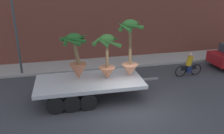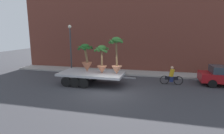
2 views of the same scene
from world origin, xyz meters
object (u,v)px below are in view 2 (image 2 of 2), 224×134
Objects in this scene: potted_palm_rear at (86,58)px; cyclist at (172,76)px; flatbed_trailer at (89,75)px; potted_palm_middle at (117,56)px; street_lamp at (70,42)px; potted_palm_front at (102,59)px.

cyclist is (6.94, 1.21, -1.45)m from potted_palm_rear.
potted_palm_middle is (2.32, 0.07, 1.66)m from flatbed_trailer.
cyclist is at bearing 18.48° from potted_palm_middle.
cyclist is 10.74m from street_lamp.
potted_palm_middle is 7.04m from street_lamp.
potted_palm_middle is 0.60× the size of street_lamp.
cyclist is at bearing 15.42° from potted_palm_front.
potted_palm_middle is 4.87m from cyclist.
potted_palm_middle is 1.21m from potted_palm_front.
potted_palm_rear is (-0.31, 0.30, 1.36)m from flatbed_trailer.
potted_palm_middle is at bearing -4.98° from potted_palm_rear.
potted_palm_front is at bearing -176.45° from potted_palm_middle.
cyclist is at bearing 12.83° from flatbed_trailer.
cyclist is 0.38× the size of street_lamp.
potted_palm_middle is 1.29× the size of potted_palm_front.
street_lamp is at bearing 131.42° from potted_palm_rear.
flatbed_trailer is 3.41× the size of cyclist.
potted_palm_rear reaches higher than potted_palm_front.
street_lamp reaches higher than cyclist.
potted_palm_rear is 1.26× the size of cyclist.
potted_palm_front is (-1.18, -0.07, -0.28)m from potted_palm_middle.
street_lamp is at bearing 146.50° from potted_palm_middle.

